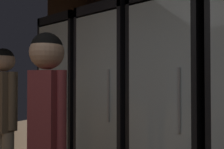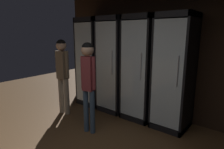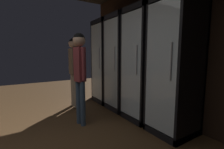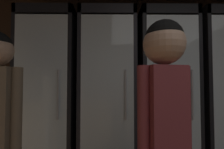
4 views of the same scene
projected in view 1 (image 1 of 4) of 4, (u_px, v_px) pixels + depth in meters
The scene contains 5 objects.
cooler_far_left at pixel (75, 100), 2.81m from camera, with size 0.62×0.68×2.10m.
cooler_left at pixel (116, 104), 2.41m from camera, with size 0.62×0.68×2.10m.
cooler_center at pixel (173, 109), 2.01m from camera, with size 0.62×0.68×2.10m.
shopper_near at pixel (47, 123), 1.29m from camera, with size 0.28×0.21×1.60m.
shopper_far at pixel (3, 111), 2.09m from camera, with size 0.34×0.21×1.62m.
Camera 1 is at (0.08, 0.72, 1.32)m, focal length 33.41 mm.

